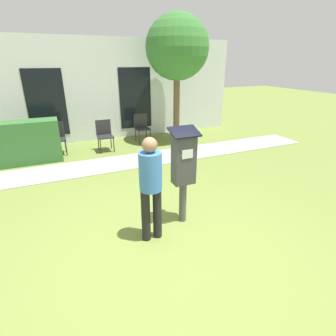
# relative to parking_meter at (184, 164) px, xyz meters

# --- Properties ---
(ground_plane) EXTENTS (40.00, 40.00, 0.00)m
(ground_plane) POSITION_rel_parking_meter_xyz_m (-0.48, -0.59, -1.02)
(ground_plane) COLOR olive
(sidewalk) EXTENTS (12.00, 1.10, 0.02)m
(sidewalk) POSITION_rel_parking_meter_xyz_m (-0.48, 3.02, -1.01)
(sidewalk) COLOR #A3A099
(sidewalk) RESTS_ON ground
(building_facade) EXTENTS (10.00, 0.26, 3.20)m
(building_facade) POSITION_rel_parking_meter_xyz_m (-0.48, 5.64, 0.58)
(building_facade) COLOR silver
(building_facade) RESTS_ON ground
(parking_meter) EXTENTS (0.44, 0.31, 1.59)m
(parking_meter) POSITION_rel_parking_meter_xyz_m (0.00, 0.00, 0.00)
(parking_meter) COLOR #4C4C4C
(parking_meter) RESTS_ON ground
(person_standing) EXTENTS (0.32, 0.32, 1.58)m
(person_standing) POSITION_rel_parking_meter_xyz_m (-0.63, -0.24, -0.09)
(person_standing) COLOR black
(person_standing) RESTS_ON ground
(outdoor_chair_left) EXTENTS (0.44, 0.44, 0.90)m
(outdoor_chair_left) POSITION_rel_parking_meter_xyz_m (-1.74, 4.51, -0.49)
(outdoor_chair_left) COLOR #262628
(outdoor_chair_left) RESTS_ON ground
(outdoor_chair_middle) EXTENTS (0.44, 0.44, 0.90)m
(outdoor_chair_middle) POSITION_rel_parking_meter_xyz_m (-0.44, 4.28, -0.49)
(outdoor_chair_middle) COLOR #262628
(outdoor_chair_middle) RESTS_ON ground
(outdoor_chair_right) EXTENTS (0.44, 0.44, 0.90)m
(outdoor_chair_right) POSITION_rel_parking_meter_xyz_m (0.85, 4.73, -0.49)
(outdoor_chair_right) COLOR #262628
(outdoor_chair_right) RESTS_ON ground
(hedge_row) EXTENTS (1.78, 0.60, 1.10)m
(hedge_row) POSITION_rel_parking_meter_xyz_m (-2.56, 4.05, -0.47)
(hedge_row) COLOR #33662D
(hedge_row) RESTS_ON ground
(tree) EXTENTS (1.90, 1.90, 3.82)m
(tree) POSITION_rel_parking_meter_xyz_m (1.95, 4.40, 1.83)
(tree) COLOR brown
(tree) RESTS_ON ground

